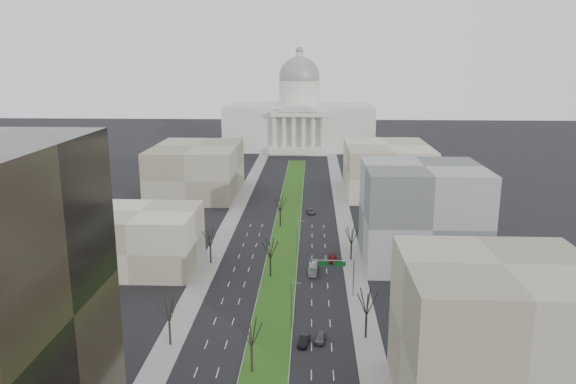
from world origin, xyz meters
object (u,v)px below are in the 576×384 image
(car_grey_near, at_px, (320,337))
(car_grey_far, at_px, (311,211))
(car_black, at_px, (304,340))
(box_van, at_px, (313,268))
(car_red, at_px, (333,259))

(car_grey_near, distance_m, car_grey_far, 84.14)
(car_black, xyz_separation_m, box_van, (1.59, 34.08, 0.38))
(car_red, distance_m, box_van, 8.94)
(car_black, relative_size, car_red, 0.94)
(car_grey_far, xyz_separation_m, box_van, (0.73, -51.22, 0.43))
(car_grey_near, height_order, car_red, car_grey_near)
(car_grey_near, distance_m, car_red, 40.55)
(car_black, relative_size, box_van, 0.56)
(car_grey_near, bearing_deg, car_red, 94.81)
(box_van, bearing_deg, car_grey_near, -85.27)
(car_black, relative_size, car_grey_far, 0.90)
(box_van, bearing_deg, car_grey_far, 93.24)
(car_black, bearing_deg, car_grey_far, 99.15)
(car_red, bearing_deg, car_grey_far, 98.22)
(box_van, bearing_deg, car_black, -90.24)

